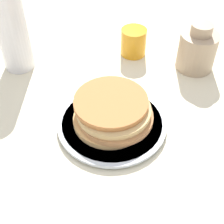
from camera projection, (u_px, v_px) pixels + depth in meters
ground_plane at (99, 127)px, 0.66m from camera, size 4.00×4.00×0.00m
plate at (112, 123)px, 0.66m from camera, size 0.23×0.23×0.01m
pancake_stack at (113, 112)px, 0.64m from camera, size 0.16×0.17×0.05m
juice_glass at (133, 42)px, 0.83m from camera, size 0.07×0.07×0.07m
cream_jug at (197, 50)px, 0.77m from camera, size 0.09×0.09×0.12m
water_bottle_near at (12, 30)px, 0.74m from camera, size 0.08×0.08×0.22m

